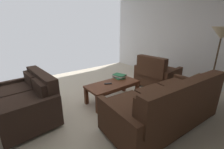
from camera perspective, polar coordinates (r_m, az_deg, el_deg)
ground_plane at (r=3.20m, az=-6.20°, el=-11.99°), size 5.95×5.23×0.01m
wall_left at (r=5.01m, az=24.29°, el=13.52°), size 0.12×5.23×2.64m
sofa_main at (r=2.60m, az=20.16°, el=-11.14°), size 2.04×1.05×0.89m
loveseat_near at (r=3.05m, az=-29.98°, el=-8.62°), size 0.95×1.41×0.81m
coffee_table at (r=3.25m, az=0.31°, el=-4.49°), size 1.17×0.54×0.41m
end_table at (r=3.57m, az=32.39°, el=-2.75°), size 0.50×0.50×0.59m
floor_lamp at (r=3.47m, az=36.38°, el=11.02°), size 0.37×0.37×1.59m
armchair_side at (r=4.14m, az=16.60°, el=0.12°), size 0.87×1.04×0.88m
coffee_mug at (r=3.50m, az=31.90°, el=-0.49°), size 0.10×0.08×0.10m
book_stack at (r=3.56m, az=2.75°, el=-0.61°), size 0.30×0.33×0.08m
tv_remote at (r=3.18m, az=-1.51°, el=-3.53°), size 0.16×0.11×0.02m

